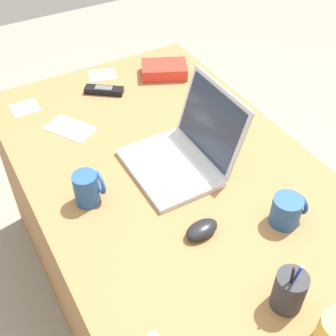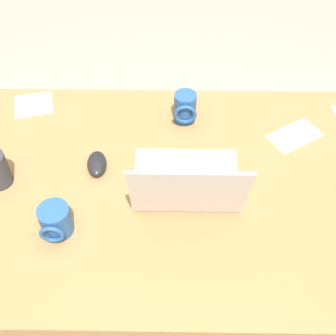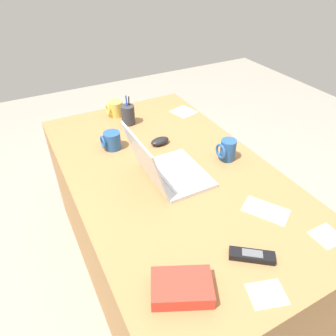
% 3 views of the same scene
% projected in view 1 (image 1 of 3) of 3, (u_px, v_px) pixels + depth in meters
% --- Properties ---
extents(ground_plane, '(6.00, 6.00, 0.00)m').
position_uv_depth(ground_plane, '(176.00, 298.00, 1.94)').
color(ground_plane, gray).
extents(desk, '(1.55, 0.90, 0.73)m').
position_uv_depth(desk, '(177.00, 246.00, 1.69)').
color(desk, '#9E7042').
rests_on(desk, ground).
extents(laptop, '(0.32, 0.31, 0.26)m').
position_uv_depth(laptop, '(183.00, 152.00, 1.45)').
color(laptop, silver).
rests_on(laptop, desk).
extents(computer_mouse, '(0.07, 0.11, 0.04)m').
position_uv_depth(computer_mouse, '(202.00, 229.00, 1.26)').
color(computer_mouse, black).
rests_on(computer_mouse, desk).
extents(coffee_mug_white, '(0.09, 0.10, 0.09)m').
position_uv_depth(coffee_mug_white, '(287.00, 210.00, 1.27)').
color(coffee_mug_white, '#26518C').
rests_on(coffee_mug_white, desk).
extents(coffee_mug_tall, '(0.08, 0.09, 0.11)m').
position_uv_depth(coffee_mug_tall, '(88.00, 188.00, 1.33)').
color(coffee_mug_tall, '#26518C').
rests_on(coffee_mug_tall, desk).
extents(cordless_phone, '(0.13, 0.15, 0.03)m').
position_uv_depth(cordless_phone, '(104.00, 90.00, 1.78)').
color(cordless_phone, black).
rests_on(cordless_phone, desk).
extents(pen_holder, '(0.08, 0.08, 0.17)m').
position_uv_depth(pen_holder, '(288.00, 292.00, 1.07)').
color(pen_holder, '#333338').
rests_on(pen_holder, desk).
extents(snack_bag, '(0.19, 0.22, 0.05)m').
position_uv_depth(snack_bag, '(164.00, 70.00, 1.87)').
color(snack_bag, red).
rests_on(snack_bag, desk).
extents(paper_note_near_laptop, '(0.09, 0.10, 0.00)m').
position_uv_depth(paper_note_near_laptop, '(25.00, 108.00, 1.71)').
color(paper_note_near_laptop, white).
rests_on(paper_note_near_laptop, desk).
extents(paper_note_right, '(0.12, 0.13, 0.00)m').
position_uv_depth(paper_note_right, '(102.00, 75.00, 1.89)').
color(paper_note_right, white).
rests_on(paper_note_right, desk).
extents(paper_note_front, '(0.20, 0.17, 0.00)m').
position_uv_depth(paper_note_front, '(70.00, 128.00, 1.62)').
color(paper_note_front, white).
rests_on(paper_note_front, desk).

